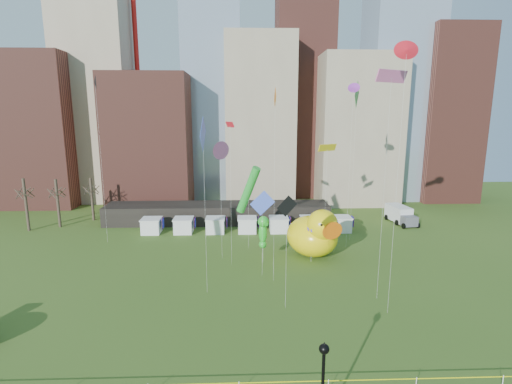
{
  "coord_description": "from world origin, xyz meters",
  "views": [
    {
      "loc": [
        0.35,
        -22.54,
        18.3
      ],
      "look_at": [
        1.44,
        8.65,
        12.0
      ],
      "focal_mm": 27.0,
      "sensor_mm": 36.0,
      "label": 1
    }
  ],
  "objects_px": {
    "small_duck": "(306,240)",
    "box_truck": "(400,215)",
    "seahorse_purple": "(312,235)",
    "big_duck": "(314,234)",
    "seahorse_green": "(263,229)",
    "lamppost": "(323,377)"
  },
  "relations": [
    {
      "from": "small_duck",
      "to": "lamppost",
      "type": "height_order",
      "value": "lamppost"
    },
    {
      "from": "seahorse_green",
      "to": "seahorse_purple",
      "type": "xyz_separation_m",
      "value": [
        6.12,
        -0.0,
        -0.76
      ]
    },
    {
      "from": "big_duck",
      "to": "box_truck",
      "type": "height_order",
      "value": "big_duck"
    },
    {
      "from": "small_duck",
      "to": "big_duck",
      "type": "bearing_deg",
      "value": -80.82
    },
    {
      "from": "big_duck",
      "to": "box_truck",
      "type": "xyz_separation_m",
      "value": [
        17.72,
        15.29,
        -1.61
      ]
    },
    {
      "from": "big_duck",
      "to": "seahorse_purple",
      "type": "distance_m",
      "value": 2.08
    },
    {
      "from": "small_duck",
      "to": "lamppost",
      "type": "relative_size",
      "value": 0.83
    },
    {
      "from": "seahorse_purple",
      "to": "box_truck",
      "type": "relative_size",
      "value": 0.72
    },
    {
      "from": "seahorse_green",
      "to": "box_truck",
      "type": "distance_m",
      "value": 30.07
    },
    {
      "from": "seahorse_purple",
      "to": "lamppost",
      "type": "xyz_separation_m",
      "value": [
        -4.06,
        -26.37,
        -0.03
      ]
    },
    {
      "from": "seahorse_purple",
      "to": "box_truck",
      "type": "height_order",
      "value": "seahorse_purple"
    },
    {
      "from": "lamppost",
      "to": "box_truck",
      "type": "bearing_deg",
      "value": 62.76
    },
    {
      "from": "seahorse_purple",
      "to": "box_truck",
      "type": "xyz_separation_m",
      "value": [
        18.38,
        17.21,
        -2.09
      ]
    },
    {
      "from": "lamppost",
      "to": "box_truck",
      "type": "height_order",
      "value": "lamppost"
    },
    {
      "from": "big_duck",
      "to": "seahorse_green",
      "type": "xyz_separation_m",
      "value": [
        -6.78,
        -1.92,
        1.24
      ]
    },
    {
      "from": "seahorse_green",
      "to": "box_truck",
      "type": "height_order",
      "value": "seahorse_green"
    },
    {
      "from": "seahorse_green",
      "to": "lamppost",
      "type": "distance_m",
      "value": 26.46
    },
    {
      "from": "small_duck",
      "to": "seahorse_purple",
      "type": "relative_size",
      "value": 0.95
    },
    {
      "from": "box_truck",
      "to": "seahorse_purple",
      "type": "bearing_deg",
      "value": -145.33
    },
    {
      "from": "small_duck",
      "to": "box_truck",
      "type": "distance_m",
      "value": 22.72
    },
    {
      "from": "small_duck",
      "to": "box_truck",
      "type": "xyz_separation_m",
      "value": [
        18.36,
        13.38,
        -0.13
      ]
    },
    {
      "from": "seahorse_purple",
      "to": "big_duck",
      "type": "bearing_deg",
      "value": 79.99
    }
  ]
}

